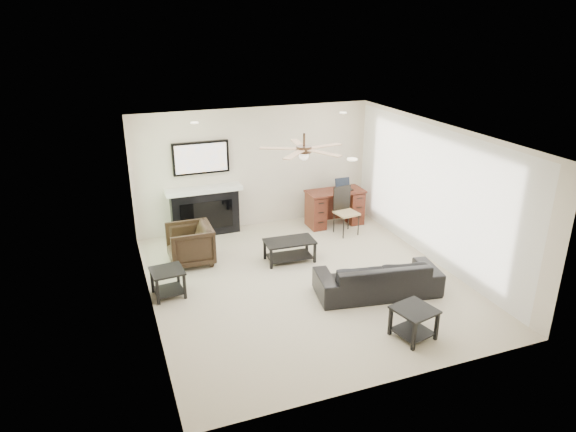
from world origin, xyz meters
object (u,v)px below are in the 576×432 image
at_px(sofa, 378,277).
at_px(fireplace_unit, 204,190).
at_px(coffee_table, 290,251).
at_px(armchair, 190,245).
at_px(desk, 335,208).

distance_m(sofa, fireplace_unit, 3.99).
relative_size(coffee_table, fireplace_unit, 0.47).
height_order(armchair, coffee_table, armchair).
distance_m(coffee_table, fireplace_unit, 2.24).
relative_size(sofa, fireplace_unit, 1.03).
distance_m(armchair, coffee_table, 1.79).
bearing_deg(coffee_table, desk, 43.48).
bearing_deg(coffee_table, fireplace_unit, 125.97).
height_order(sofa, armchair, armchair).
relative_size(sofa, armchair, 2.49).
bearing_deg(sofa, fireplace_unit, -49.32).
xyz_separation_m(sofa, coffee_table, (-0.90, 1.60, -0.09)).
height_order(armchair, fireplace_unit, fireplace_unit).
height_order(fireplace_unit, desk, fireplace_unit).
bearing_deg(sofa, desk, -92.97).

